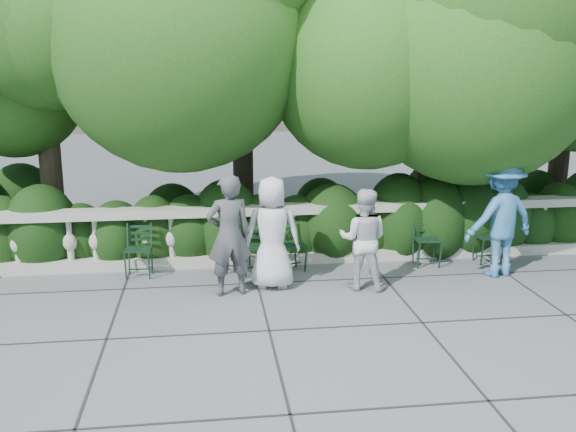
{
  "coord_description": "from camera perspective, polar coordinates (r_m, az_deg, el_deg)",
  "views": [
    {
      "loc": [
        -1.23,
        -8.48,
        3.28
      ],
      "look_at": [
        0.0,
        1.0,
        1.0
      ],
      "focal_mm": 40.0,
      "sensor_mm": 36.0,
      "label": 1
    }
  ],
  "objects": [
    {
      "name": "chair_f",
      "position": [
        11.26,
        17.57,
        -4.16
      ],
      "size": [
        0.46,
        0.49,
        0.84
      ],
      "primitive_type": null,
      "rotation": [
        0.0,
        0.0,
        0.03
      ],
      "color": "black",
      "rests_on": "ground"
    },
    {
      "name": "balustrade",
      "position": [
        10.73,
        -0.55,
        -1.69
      ],
      "size": [
        12.0,
        0.44,
        1.0
      ],
      "color": "#9E998E",
      "rests_on": "ground"
    },
    {
      "name": "chair_d",
      "position": [
        10.82,
        12.38,
        -4.55
      ],
      "size": [
        0.46,
        0.5,
        0.84
      ],
      "primitive_type": null,
      "rotation": [
        0.0,
        0.0,
        -0.04
      ],
      "color": "black",
      "rests_on": "ground"
    },
    {
      "name": "ground",
      "position": [
        9.18,
        0.81,
        -7.53
      ],
      "size": [
        90.0,
        90.0,
        0.0
      ],
      "primitive_type": "plane",
      "color": "#54565C",
      "rests_on": "ground"
    },
    {
      "name": "shrub_hedge",
      "position": [
        12.0,
        -1.23,
        -2.44
      ],
      "size": [
        15.0,
        2.6,
        1.7
      ],
      "primitive_type": null,
      "color": "black",
      "rests_on": "ground"
    },
    {
      "name": "chair_b",
      "position": [
        10.16,
        -2.77,
        -5.44
      ],
      "size": [
        0.53,
        0.56,
        0.84
      ],
      "primitive_type": null,
      "rotation": [
        0.0,
        0.0,
        0.2
      ],
      "color": "black",
      "rests_on": "ground"
    },
    {
      "name": "tree_canopy",
      "position": [
        11.85,
        2.01,
        16.7
      ],
      "size": [
        15.04,
        6.52,
        6.78
      ],
      "color": "#3F3023",
      "rests_on": "ground"
    },
    {
      "name": "person_older_blue",
      "position": [
        10.53,
        18.35,
        -0.14
      ],
      "size": [
        1.35,
        0.98,
        1.87
      ],
      "primitive_type": "imported",
      "rotation": [
        0.0,
        0.0,
        3.4
      ],
      "color": "teal",
      "rests_on": "ground"
    },
    {
      "name": "person_casual_man",
      "position": [
        9.51,
        6.71,
        -2.06
      ],
      "size": [
        0.89,
        0.79,
        1.52
      ],
      "primitive_type": "imported",
      "rotation": [
        0.0,
        0.0,
        2.79
      ],
      "color": "silver",
      "rests_on": "ground"
    },
    {
      "name": "person_woman_grey",
      "position": [
        9.2,
        -5.26,
        -1.71
      ],
      "size": [
        0.71,
        0.54,
        1.78
      ],
      "primitive_type": "imported",
      "rotation": [
        0.0,
        0.0,
        3.33
      ],
      "color": "#444549",
      "rests_on": "ground"
    },
    {
      "name": "chair_a",
      "position": [
        10.31,
        -13.17,
        -5.51
      ],
      "size": [
        0.47,
        0.51,
        0.84
      ],
      "primitive_type": null,
      "rotation": [
        0.0,
        0.0,
        -0.06
      ],
      "color": "black",
      "rests_on": "ground"
    },
    {
      "name": "person_businessman",
      "position": [
        9.47,
        -1.41,
        -1.5
      ],
      "size": [
        0.89,
        0.64,
        1.69
      ],
      "primitive_type": "imported",
      "rotation": [
        0.0,
        0.0,
        3.01
      ],
      "color": "silver",
      "rests_on": "ground"
    },
    {
      "name": "chair_c",
      "position": [
        10.23,
        -4.84,
        -5.34
      ],
      "size": [
        0.58,
        0.6,
        0.84
      ],
      "primitive_type": null,
      "rotation": [
        0.0,
        0.0,
        -0.34
      ],
      "color": "black",
      "rests_on": "ground"
    },
    {
      "name": "chair_e",
      "position": [
        10.31,
        0.64,
        -5.13
      ],
      "size": [
        0.59,
        0.61,
        0.84
      ],
      "primitive_type": null,
      "rotation": [
        0.0,
        0.0,
        0.38
      ],
      "color": "black",
      "rests_on": "ground"
    }
  ]
}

